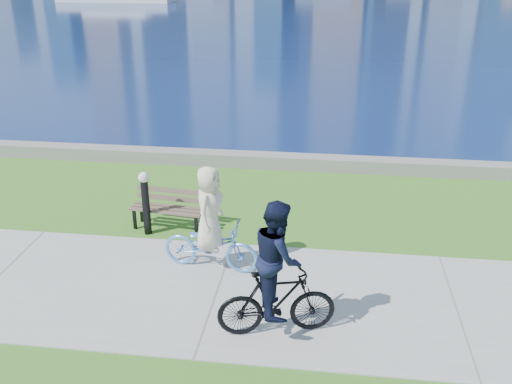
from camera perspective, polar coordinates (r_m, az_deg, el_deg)
ground at (r=9.97m, az=-3.98°, el=-10.06°), size 320.00×320.00×0.00m
concrete_path at (r=9.96m, az=-3.98°, el=-10.01°), size 80.00×3.50×0.02m
seawall at (r=15.39m, az=0.44°, el=3.20°), size 90.00×0.50×0.35m
park_bench at (r=12.06m, az=-8.70°, el=-1.35°), size 1.61×0.71×0.81m
bollard_lamp at (r=11.75m, az=-11.00°, el=-0.69°), size 0.22×0.22×1.36m
cyclist_woman at (r=10.30m, az=-4.62°, el=-4.01°), size 0.86×1.86×1.99m
cyclist_man at (r=8.52m, az=2.12°, el=-8.83°), size 0.94×1.87×2.21m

